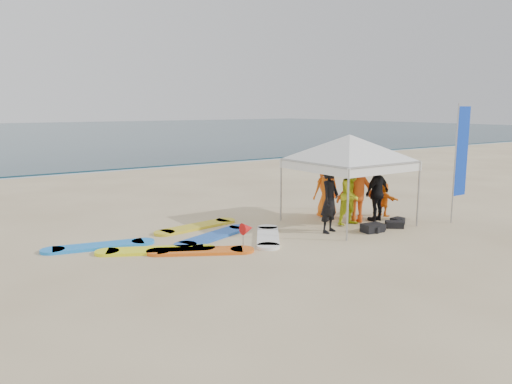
{
  "coord_description": "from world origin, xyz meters",
  "views": [
    {
      "loc": [
        -7.06,
        -7.24,
        3.24
      ],
      "look_at": [
        -0.31,
        2.6,
        1.2
      ],
      "focal_mm": 35.0,
      "sensor_mm": 36.0,
      "label": 1
    }
  ],
  "objects": [
    {
      "name": "person_black_b",
      "position": [
        3.75,
        2.38,
        0.82
      ],
      "size": [
        0.99,
        0.49,
        1.63
      ],
      "primitive_type": "imported",
      "rotation": [
        0.0,
        0.0,
        3.24
      ],
      "color": "black",
      "rests_on": "ground"
    },
    {
      "name": "ground",
      "position": [
        0.0,
        0.0,
        0.0
      ],
      "size": [
        120.0,
        120.0,
        0.0
      ],
      "primitive_type": "plane",
      "color": "beige",
      "rests_on": "ground"
    },
    {
      "name": "person_orange_b",
      "position": [
        2.99,
        3.68,
        0.81
      ],
      "size": [
        0.87,
        0.64,
        1.63
      ],
      "primitive_type": "imported",
      "rotation": [
        0.0,
        0.0,
        2.98
      ],
      "color": "orange",
      "rests_on": "ground"
    },
    {
      "name": "shoreline_foam",
      "position": [
        0.0,
        18.2,
        0.0
      ],
      "size": [
        160.0,
        1.2,
        0.01
      ],
      "primitive_type": "cube",
      "color": "silver",
      "rests_on": "ground"
    },
    {
      "name": "surfboard_spread",
      "position": [
        -1.76,
        3.37,
        0.04
      ],
      "size": [
        5.56,
        3.27,
        0.07
      ],
      "color": "blue",
      "rests_on": "ground"
    },
    {
      "name": "person_yellow",
      "position": [
        2.79,
        2.42,
        0.85
      ],
      "size": [
        0.84,
        0.66,
        1.71
      ],
      "primitive_type": "imported",
      "rotation": [
        0.0,
        0.0,
        0.02
      ],
      "color": "#CCD91E",
      "rests_on": "ground"
    },
    {
      "name": "person_orange_a",
      "position": [
        3.1,
        2.59,
        0.95
      ],
      "size": [
        1.32,
        0.87,
        1.91
      ],
      "primitive_type": "imported",
      "rotation": [
        0.0,
        0.0,
        3.0
      ],
      "color": "#C54511",
      "rests_on": "ground"
    },
    {
      "name": "canopy_tent",
      "position": [
        2.83,
        2.62,
        2.48
      ],
      "size": [
        3.78,
        3.78,
        2.85
      ],
      "color": "#A5A5A8",
      "rests_on": "ground"
    },
    {
      "name": "gear_pile",
      "position": [
        3.06,
        1.55,
        0.1
      ],
      "size": [
        1.68,
        0.59,
        0.22
      ],
      "color": "black",
      "rests_on": "ground"
    },
    {
      "name": "person_black_a",
      "position": [
        1.71,
        2.15,
        0.85
      ],
      "size": [
        0.72,
        0.6,
        1.7
      ],
      "primitive_type": "imported",
      "rotation": [
        0.0,
        0.0,
        0.35
      ],
      "color": "black",
      "rests_on": "ground"
    },
    {
      "name": "marker_pennant",
      "position": [
        -0.95,
        2.01,
        0.49
      ],
      "size": [
        0.28,
        0.28,
        0.64
      ],
      "color": "#A5A5A8",
      "rests_on": "ground"
    },
    {
      "name": "feather_flag",
      "position": [
        5.54,
        0.99,
        1.97
      ],
      "size": [
        0.57,
        0.04,
        3.35
      ],
      "color": "#A5A5A8",
      "rests_on": "ground"
    },
    {
      "name": "person_seated",
      "position": [
        4.43,
        2.71,
        0.5
      ],
      "size": [
        0.33,
        0.94,
        1.0
      ],
      "primitive_type": "imported",
      "rotation": [
        0.0,
        0.0,
        1.54
      ],
      "color": "orange",
      "rests_on": "ground"
    }
  ]
}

